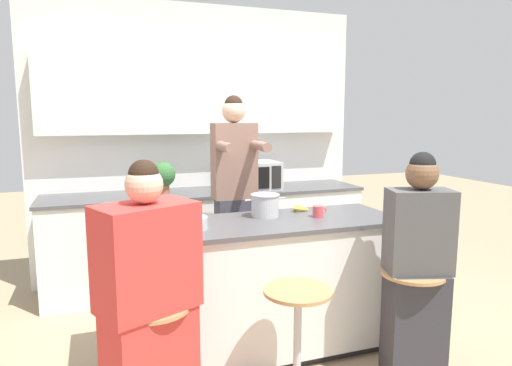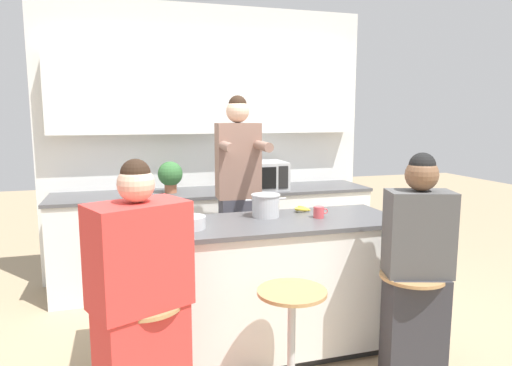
{
  "view_description": "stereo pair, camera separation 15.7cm",
  "coord_description": "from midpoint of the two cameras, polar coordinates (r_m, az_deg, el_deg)",
  "views": [
    {
      "loc": [
        -1.01,
        -2.78,
        1.63
      ],
      "look_at": [
        0.0,
        0.07,
        1.18
      ],
      "focal_mm": 32.0,
      "sensor_mm": 36.0,
      "label": 1
    },
    {
      "loc": [
        -0.86,
        -2.83,
        1.63
      ],
      "look_at": [
        0.0,
        0.07,
        1.18
      ],
      "focal_mm": 32.0,
      "sensor_mm": 36.0,
      "label": 2
    }
  ],
  "objects": [
    {
      "name": "back_counter",
      "position": [
        4.48,
        -3.94,
        -6.7
      ],
      "size": [
        3.03,
        0.63,
        0.91
      ],
      "color": "white",
      "rests_on": "ground_plane"
    },
    {
      "name": "bar_stool_rightmost",
      "position": [
        3.06,
        20.17,
        -16.13
      ],
      "size": [
        0.38,
        0.38,
        0.69
      ],
      "color": "tan",
      "rests_on": "ground_plane"
    },
    {
      "name": "coffee_cup_far",
      "position": [
        3.18,
        9.28,
        -3.62
      ],
      "size": [
        0.11,
        0.07,
        0.08
      ],
      "color": "#DB4C51",
      "rests_on": "kitchen_island"
    },
    {
      "name": "kitchen_island",
      "position": [
        3.18,
        1.8,
        -12.91
      ],
      "size": [
        1.94,
        0.66,
        0.93
      ],
      "color": "black",
      "rests_on": "ground_plane"
    },
    {
      "name": "coffee_cup_near",
      "position": [
        2.72,
        -10.12,
        -5.65
      ],
      "size": [
        0.12,
        0.08,
        0.08
      ],
      "color": "white",
      "rests_on": "kitchen_island"
    },
    {
      "name": "fruit_bowl",
      "position": [
        2.87,
        -6.84,
        -4.92
      ],
      "size": [
        0.21,
        0.21,
        0.08
      ],
      "color": "#B7BABC",
      "rests_on": "kitchen_island"
    },
    {
      "name": "microwave",
      "position": [
        4.44,
        1.31,
        0.95
      ],
      "size": [
        0.52,
        0.41,
        0.27
      ],
      "color": "#B2B5B7",
      "rests_on": "back_counter"
    },
    {
      "name": "person_cooking",
      "position": [
        3.69,
        -1.0,
        -2.93
      ],
      "size": [
        0.36,
        0.56,
        1.78
      ],
      "rotation": [
        0.0,
        0.0,
        -0.04
      ],
      "color": "#383842",
      "rests_on": "ground_plane"
    },
    {
      "name": "cooking_pot",
      "position": [
        3.17,
        2.65,
        -2.83
      ],
      "size": [
        0.29,
        0.2,
        0.16
      ],
      "color": "#B7BABC",
      "rests_on": "kitchen_island"
    },
    {
      "name": "potted_plant",
      "position": [
        4.29,
        -9.64,
        1.0
      ],
      "size": [
        0.23,
        0.23,
        0.29
      ],
      "color": "#A86042",
      "rests_on": "back_counter"
    },
    {
      "name": "bar_stool_center",
      "position": [
        2.68,
        6.21,
        -19.24
      ],
      "size": [
        0.38,
        0.38,
        0.69
      ],
      "color": "tan",
      "rests_on": "ground_plane"
    },
    {
      "name": "person_seated_near",
      "position": [
        2.97,
        20.85,
        -11.28
      ],
      "size": [
        0.42,
        0.35,
        1.42
      ],
      "rotation": [
        0.0,
        0.0,
        -0.3
      ],
      "color": "#333338",
      "rests_on": "ground_plane"
    },
    {
      "name": "ground_plane",
      "position": [
        3.38,
        1.76,
        -20.36
      ],
      "size": [
        16.0,
        16.0,
        0.0
      ],
      "primitive_type": "plane",
      "color": "tan"
    },
    {
      "name": "wall_back",
      "position": [
        4.62,
        -4.9,
        7.38
      ],
      "size": [
        3.26,
        0.22,
        2.7
      ],
      "color": "silver",
      "rests_on": "ground_plane"
    },
    {
      "name": "person_wrapped_blanket",
      "position": [
        2.41,
        -12.34,
        -15.19
      ],
      "size": [
        0.54,
        0.45,
        1.42
      ],
      "rotation": [
        0.0,
        0.0,
        0.41
      ],
      "color": "red",
      "rests_on": "ground_plane"
    },
    {
      "name": "bar_stool_leftmost",
      "position": [
        2.57,
        -11.63,
        -20.75
      ],
      "size": [
        0.38,
        0.38,
        0.69
      ],
      "color": "tan",
      "rests_on": "ground_plane"
    },
    {
      "name": "banana_bunch",
      "position": [
        3.36,
        7.0,
        -3.24
      ],
      "size": [
        0.15,
        0.1,
        0.05
      ],
      "color": "yellow",
      "rests_on": "kitchen_island"
    },
    {
      "name": "mixing_bowl_steel",
      "position": [
        3.03,
        -11.39,
        -4.23
      ],
      "size": [
        0.2,
        0.2,
        0.08
      ],
      "color": "#B7BABC",
      "rests_on": "kitchen_island"
    }
  ]
}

